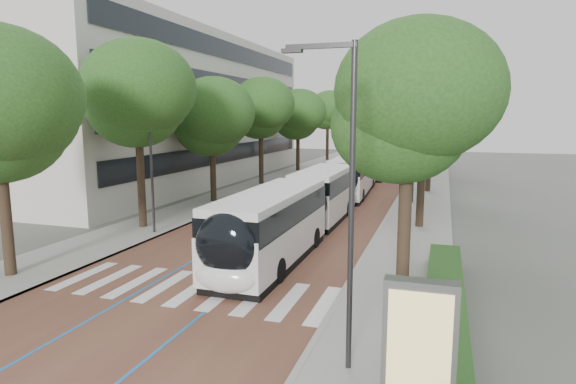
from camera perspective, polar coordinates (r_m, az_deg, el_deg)
name	(u,v)px	position (r m, az deg, el deg)	size (l,w,h in m)	color
ground	(175,299)	(17.95, -13.25, -12.19)	(160.00, 160.00, 0.00)	#51544C
road	(361,173)	(55.34, 8.63, 2.18)	(11.00, 140.00, 0.02)	brown
sidewalk_left	(298,171)	(57.02, 1.17, 2.53)	(4.00, 140.00, 0.12)	gray
sidewalk_right	(429,175)	(54.64, 16.42, 1.89)	(4.00, 140.00, 0.12)	gray
kerb_left	(313,171)	(56.50, 3.02, 2.46)	(0.20, 140.00, 0.14)	gray
kerb_right	(412,175)	(54.72, 14.43, 1.98)	(0.20, 140.00, 0.14)	gray
zebra_crossing	(194,289)	(18.65, -11.10, -11.21)	(10.55, 3.60, 0.01)	silver
lane_line_left	(347,173)	(55.62, 7.01, 2.27)	(0.12, 126.00, 0.01)	#2166A9
lane_line_right	(375,174)	(55.11, 10.28, 2.13)	(0.12, 126.00, 0.01)	#2166A9
office_building	(149,111)	(50.87, -16.10, 9.25)	(18.11, 40.00, 14.00)	#B6B4A9
hedge	(444,317)	(15.42, 18.05, -13.92)	(1.20, 14.00, 0.80)	#1B4919
streetlight_near	(344,183)	(11.58, 6.71, 1.06)	(1.82, 0.20, 8.00)	#2D2D30
streetlight_far	(412,139)	(36.36, 14.50, 6.15)	(1.82, 0.20, 8.00)	#2D2D30
lamp_post_left	(151,159)	(26.90, -15.91, 3.73)	(0.14, 0.14, 8.00)	#2D2D30
trees_left	(242,113)	(41.27, -5.46, 9.34)	(6.31, 61.04, 10.03)	black
trees_right	(429,119)	(37.14, 16.36, 8.35)	(5.83, 47.57, 8.89)	black
lead_bus	(297,211)	(24.55, 1.09, -2.27)	(2.63, 18.41, 3.20)	black
bus_queued_0	(353,175)	(39.96, 7.72, 1.98)	(3.03, 12.49, 3.20)	silver
bus_queued_1	(378,161)	(52.93, 10.61, 3.59)	(2.81, 12.45, 3.20)	silver
bus_queued_2	(391,153)	(65.49, 12.13, 4.53)	(3.11, 12.50, 3.20)	silver
bus_queued_3	(398,147)	(78.72, 12.91, 5.21)	(3.11, 12.50, 3.20)	silver
ad_panel	(419,349)	(10.60, 15.25, -17.52)	(1.48, 0.58, 3.05)	#59595B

